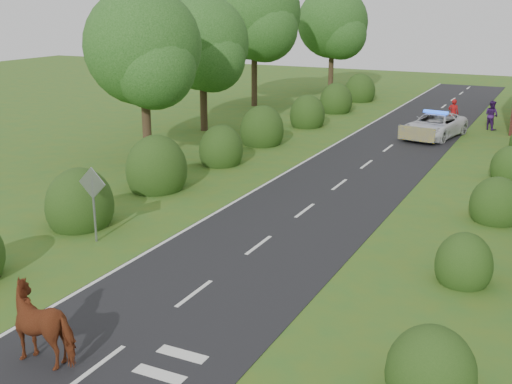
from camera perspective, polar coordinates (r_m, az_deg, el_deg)
The scene contains 14 objects.
ground at distance 17.68m, azimuth -5.51°, elevation -9.02°, with size 120.00×120.00×0.00m, color #326523.
road at distance 30.70m, azimuth 9.25°, elevation 2.02°, with size 6.00×70.00×0.02m, color black.
road_markings at distance 29.29m, azimuth 5.06°, elevation 1.50°, with size 4.96×70.00×0.01m.
hedgerow_left at distance 30.12m, azimuth -4.52°, elevation 3.35°, with size 2.75×50.41×3.00m.
hedgerow_right at distance 25.77m, azimuth 20.88°, elevation -0.44°, with size 2.10×45.78×2.10m.
tree_left_a at distance 31.32m, azimuth -9.79°, elevation 12.18°, with size 5.74×5.60×8.38m.
tree_left_b at distance 38.85m, azimuth -4.58°, elevation 12.74°, with size 5.74×5.60×8.07m.
tree_left_c at distance 48.25m, azimuth 0.08°, elevation 15.30°, with size 6.97×6.80×10.22m.
tree_left_d at distance 56.58m, azimuth 7.02°, elevation 14.46°, with size 6.15×6.00×8.89m.
road_sign at distance 21.40m, azimuth -14.29°, elevation -0.12°, with size 1.06×0.08×2.53m.
cow at distance 15.11m, azimuth -18.07°, elevation -11.41°, with size 1.09×2.06×1.46m, color #5D2510.
police_van at distance 38.71m, azimuth 15.60°, elevation 5.71°, with size 3.29×5.52×1.58m.
pedestrian_red at distance 42.23m, azimuth 17.13°, elevation 6.70°, with size 0.66×0.43×1.80m, color #9F1012.
pedestrian_purple at distance 42.24m, azimuth 20.20°, elevation 6.43°, with size 0.88×0.68×1.81m, color #3B195A.
Camera 1 is at (8.50, -13.50, 7.62)m, focal length 45.00 mm.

